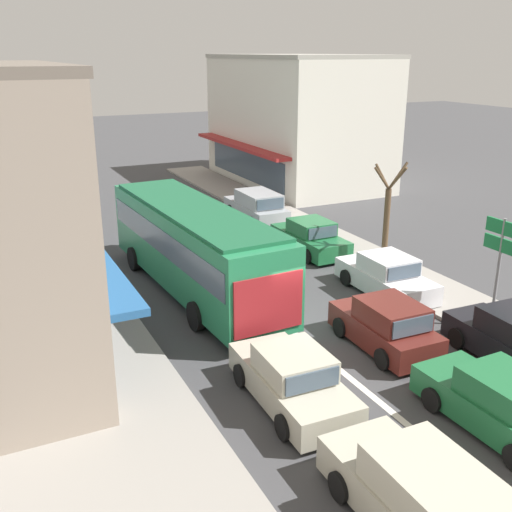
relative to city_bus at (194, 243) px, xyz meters
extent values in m
plane|color=#3F3F42|center=(1.61, -4.61, -1.88)|extent=(140.00, 140.00, 0.00)
cube|color=silver|center=(1.61, -0.61, -1.88)|extent=(0.20, 28.00, 0.01)
cube|color=gray|center=(-5.19, 1.39, -1.81)|extent=(5.20, 44.00, 0.14)
cube|color=gray|center=(7.81, 1.39, -1.82)|extent=(2.80, 44.00, 0.12)
cube|color=#23568E|center=(-4.15, -3.06, 0.82)|extent=(1.10, 7.77, 0.20)
cube|color=#425160|center=(-4.57, -3.06, -0.48)|extent=(0.06, 6.75, 1.80)
cube|color=#23568E|center=(-4.46, 5.50, 0.82)|extent=(1.10, 7.62, 0.20)
cube|color=#425160|center=(-4.88, 5.50, -0.48)|extent=(0.06, 6.63, 1.80)
cube|color=#2D703D|center=(-5.04, 13.96, 0.82)|extent=(1.10, 7.74, 0.20)
cube|color=#425160|center=(-5.46, 13.96, -0.48)|extent=(0.06, 6.73, 1.80)
cube|color=silver|center=(13.11, 15.77, 2.12)|extent=(7.32, 13.20, 8.01)
cube|color=maroon|center=(9.01, 15.77, 0.82)|extent=(1.10, 12.15, 0.20)
cube|color=#425160|center=(9.43, 15.77, -0.48)|extent=(0.06, 10.56, 1.80)
cube|color=#A19D92|center=(13.11, 15.77, 6.25)|extent=(7.48, 13.20, 0.24)
cube|color=#237A4C|center=(0.00, 0.01, -0.12)|extent=(3.03, 10.91, 2.70)
cube|color=#425160|center=(0.00, 0.01, 0.28)|extent=(3.05, 10.48, 0.90)
cube|color=maroon|center=(0.27, -5.41, -0.32)|extent=(2.25, 0.17, 1.76)
cube|color=#1A5B39|center=(0.00, 0.01, 1.29)|extent=(2.86, 10.04, 0.12)
cylinder|color=black|center=(-1.41, 3.29, -1.40)|extent=(0.31, 0.97, 0.96)
cylinder|color=black|center=(1.08, 3.42, -1.40)|extent=(0.31, 0.97, 0.96)
cylinder|color=black|center=(-1.10, -3.02, -1.40)|extent=(0.31, 0.97, 0.96)
cylinder|color=black|center=(1.39, -2.89, -1.40)|extent=(0.31, 0.97, 0.96)
cube|color=#1E6638|center=(3.42, -11.08, -1.37)|extent=(1.80, 4.23, 0.72)
cube|color=#1E6638|center=(3.42, -11.18, -0.71)|extent=(1.59, 1.83, 0.60)
cube|color=#425160|center=(3.40, -10.26, -0.71)|extent=(1.44, 0.09, 0.51)
cylinder|color=black|center=(2.54, -9.84, -1.57)|extent=(0.19, 0.62, 0.62)
cylinder|color=black|center=(4.26, -9.81, -1.57)|extent=(0.19, 0.62, 0.62)
cube|color=#B7B29E|center=(-0.41, -8.01, -1.37)|extent=(1.84, 4.25, 0.72)
cube|color=#B7B29E|center=(-0.41, -8.11, -0.71)|extent=(1.61, 1.85, 0.60)
cube|color=#425160|center=(-0.38, -7.19, -0.71)|extent=(1.44, 0.10, 0.51)
cube|color=#425160|center=(-0.44, -9.03, -0.71)|extent=(1.41, 0.10, 0.48)
cylinder|color=black|center=(-1.23, -6.72, -1.57)|extent=(0.20, 0.63, 0.62)
cylinder|color=black|center=(0.49, -6.77, -1.57)|extent=(0.20, 0.63, 0.62)
cylinder|color=black|center=(-1.30, -9.24, -1.57)|extent=(0.20, 0.63, 0.62)
cylinder|color=black|center=(0.42, -9.29, -1.57)|extent=(0.20, 0.63, 0.62)
cube|color=#B7B29E|center=(-0.38, -12.82, -1.36)|extent=(1.80, 4.52, 0.76)
cube|color=#B7B29E|center=(-0.38, -13.17, -0.64)|extent=(1.67, 2.62, 0.68)
cube|color=#425160|center=(-0.37, -11.85, -0.64)|extent=(1.51, 0.07, 0.58)
cylinder|color=black|center=(-1.24, -11.46, -1.57)|extent=(0.19, 0.62, 0.62)
cylinder|color=black|center=(0.52, -11.48, -1.57)|extent=(0.19, 0.62, 0.62)
cube|color=#561E19|center=(3.56, -6.55, -1.36)|extent=(1.74, 3.74, 0.76)
cube|color=#561E19|center=(3.55, -6.85, -0.66)|extent=(1.57, 1.94, 0.64)
cube|color=#425160|center=(3.57, -5.88, -0.66)|extent=(1.40, 0.10, 0.54)
cube|color=#425160|center=(3.52, -7.82, -0.66)|extent=(1.37, 0.10, 0.51)
cylinder|color=black|center=(2.77, -5.42, -1.57)|extent=(0.20, 0.62, 0.62)
cylinder|color=black|center=(4.40, -5.47, -1.57)|extent=(0.20, 0.62, 0.62)
cylinder|color=black|center=(2.71, -7.64, -1.57)|extent=(0.20, 0.62, 0.62)
cylinder|color=black|center=(4.35, -7.69, -1.57)|extent=(0.20, 0.62, 0.62)
cube|color=black|center=(6.27, -8.72, -1.36)|extent=(1.78, 3.76, 0.76)
cube|color=#425160|center=(6.30, -8.05, -0.66)|extent=(1.40, 0.11, 0.54)
cylinder|color=black|center=(5.50, -7.57, -1.57)|extent=(0.20, 0.63, 0.62)
cylinder|color=black|center=(7.14, -7.64, -1.57)|extent=(0.20, 0.63, 0.62)
cube|color=silver|center=(6.22, -3.16, -1.37)|extent=(1.80, 4.23, 0.72)
cube|color=silver|center=(6.21, -3.26, -0.71)|extent=(1.59, 1.83, 0.60)
cube|color=#425160|center=(6.23, -2.34, -0.71)|extent=(1.44, 0.09, 0.51)
cube|color=#425160|center=(6.20, -4.18, -0.71)|extent=(1.40, 0.09, 0.48)
cylinder|color=black|center=(5.38, -1.89, -1.57)|extent=(0.19, 0.62, 0.62)
cylinder|color=black|center=(7.10, -1.92, -1.57)|extent=(0.19, 0.62, 0.62)
cylinder|color=black|center=(5.33, -4.41, -1.57)|extent=(0.19, 0.62, 0.62)
cylinder|color=black|center=(7.05, -4.44, -1.57)|extent=(0.19, 0.62, 0.62)
cube|color=#1E6638|center=(6.18, 2.16, -1.37)|extent=(1.75, 4.21, 0.72)
cube|color=#1E6638|center=(6.18, 2.06, -0.71)|extent=(1.57, 1.81, 0.60)
cube|color=#425160|center=(6.17, 2.98, -0.71)|extent=(1.44, 0.07, 0.51)
cube|color=#425160|center=(6.19, 1.14, -0.71)|extent=(1.40, 0.07, 0.48)
cylinder|color=black|center=(5.31, 3.41, -1.57)|extent=(0.18, 0.62, 0.62)
cylinder|color=black|center=(7.03, 3.42, -1.57)|extent=(0.18, 0.62, 0.62)
cylinder|color=black|center=(5.33, 0.89, -1.57)|extent=(0.18, 0.62, 0.62)
cylinder|color=black|center=(7.05, 0.90, -1.57)|extent=(0.18, 0.62, 0.62)
cube|color=#9EA3A8|center=(6.34, 7.95, -1.36)|extent=(1.79, 4.51, 0.76)
cube|color=#9EA3A8|center=(6.34, 7.60, -0.64)|extent=(1.66, 2.61, 0.68)
cube|color=#425160|center=(6.34, 8.92, -0.64)|extent=(1.51, 0.07, 0.58)
cube|color=#425160|center=(6.33, 6.28, -0.64)|extent=(1.48, 0.07, 0.54)
cylinder|color=black|center=(5.47, 9.30, -1.57)|extent=(0.18, 0.62, 0.62)
cylinder|color=black|center=(7.23, 9.29, -1.57)|extent=(0.18, 0.62, 0.62)
cylinder|color=black|center=(5.45, 6.60, -1.57)|extent=(0.18, 0.62, 0.62)
cylinder|color=black|center=(7.21, 6.59, -1.57)|extent=(0.18, 0.62, 0.62)
cylinder|color=gray|center=(-2.20, 11.66, 0.22)|extent=(0.12, 0.12, 4.20)
cube|color=black|center=(-2.20, 11.66, 1.97)|extent=(0.24, 0.24, 0.68)
sphere|color=black|center=(-2.06, 11.66, 2.20)|extent=(0.13, 0.13, 0.13)
sphere|color=orange|center=(-2.06, 11.66, 1.98)|extent=(0.13, 0.13, 0.13)
sphere|color=black|center=(-2.06, 11.66, 1.76)|extent=(0.13, 0.13, 0.13)
cylinder|color=gray|center=(7.59, -6.91, -0.08)|extent=(0.10, 0.10, 3.60)
cube|color=#19753D|center=(7.59, -6.93, 1.42)|extent=(0.08, 1.40, 0.44)
cube|color=white|center=(7.63, -6.93, 1.42)|extent=(0.01, 1.10, 0.10)
cube|color=#19753D|center=(7.59, -6.93, 0.87)|extent=(0.08, 1.40, 0.44)
cube|color=white|center=(7.63, -6.93, 0.87)|extent=(0.01, 1.10, 0.10)
cylinder|color=brown|center=(7.93, -0.83, -0.25)|extent=(0.24, 0.24, 3.27)
cylinder|color=brown|center=(7.93, -0.38, 1.81)|extent=(0.10, 0.97, 0.91)
cylinder|color=brown|center=(8.34, -0.83, 1.88)|extent=(0.90, 0.10, 1.05)
cylinder|color=brown|center=(7.93, -1.31, 1.89)|extent=(0.10, 1.03, 1.07)
cylinder|color=brown|center=(7.57, -0.83, 1.84)|extent=(0.80, 0.10, 0.97)
cylinder|color=#232838|center=(-3.42, -1.30, -1.32)|extent=(0.14, 0.14, 0.84)
cylinder|color=#232838|center=(-3.47, -1.12, -1.32)|extent=(0.14, 0.14, 0.84)
cube|color=#3351A8|center=(-3.44, -1.21, -0.62)|extent=(0.31, 0.41, 0.56)
sphere|color=brown|center=(-3.44, -1.21, -0.22)|extent=(0.22, 0.22, 0.22)
cylinder|color=#3351A8|center=(-3.38, -1.44, -0.62)|extent=(0.09, 0.09, 0.54)
cylinder|color=#3351A8|center=(-3.51, -0.98, -0.62)|extent=(0.09, 0.09, 0.54)
cube|color=brown|center=(-3.55, -0.92, -0.80)|extent=(0.26, 0.16, 0.22)
cylinder|color=#4C4742|center=(-3.35, 4.07, -1.32)|extent=(0.14, 0.14, 0.84)
cylinder|color=#4C4742|center=(-3.44, 3.92, -1.32)|extent=(0.14, 0.14, 0.84)
cube|color=slate|center=(-3.40, 3.99, -0.62)|extent=(0.37, 0.42, 0.56)
sphere|color=tan|center=(-3.40, 3.99, -0.22)|extent=(0.22, 0.22, 0.22)
cylinder|color=slate|center=(-3.28, 4.20, -0.62)|extent=(0.09, 0.09, 0.54)
cylinder|color=slate|center=(-3.52, 3.79, -0.62)|extent=(0.09, 0.09, 0.54)
cube|color=black|center=(-3.53, 3.72, -0.80)|extent=(0.26, 0.21, 0.22)
camera|label=1|loc=(-6.95, -19.43, 6.54)|focal=42.00mm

